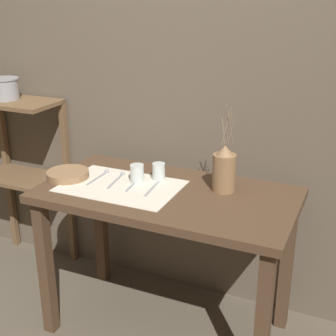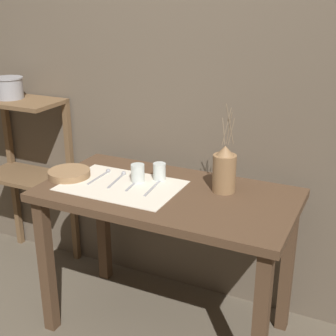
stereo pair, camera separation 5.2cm
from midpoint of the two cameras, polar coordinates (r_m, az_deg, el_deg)
ground_plane at (r=2.65m, az=-0.71°, el=-18.75°), size 12.00×12.00×0.00m
stone_wall_back at (r=2.50m, az=3.38°, el=9.48°), size 7.00×0.06×2.40m
wooden_table at (r=2.28m, az=-0.78°, el=-5.63°), size 1.23×0.65×0.79m
wooden_shelf_unit at (r=3.03m, az=-17.65°, el=1.90°), size 0.53×0.30×1.09m
linen_cloth at (r=2.30m, az=-6.39°, el=-2.19°), size 0.57×0.39×0.00m
pitcher_with_flowers at (r=2.22m, az=6.20°, el=-0.22°), size 0.11×0.11×0.43m
wooden_bowl at (r=2.44m, az=-12.70°, el=-0.78°), size 0.21×0.21×0.04m
glass_tumbler_near at (r=2.33m, az=-4.42°, el=-0.65°), size 0.07×0.07×0.09m
glass_tumbler_far at (r=2.35m, az=-1.77°, el=-0.43°), size 0.06×0.06×0.09m
spoon_inner at (r=2.45m, az=-8.54°, el=-0.76°), size 0.02×0.21×0.02m
spoon_outer at (r=2.40m, az=-6.52°, el=-1.07°), size 0.04×0.21×0.02m
fork_outer at (r=2.31m, az=-4.86°, el=-1.94°), size 0.03×0.20×0.00m
knife_center at (r=2.26m, az=-2.60°, el=-2.49°), size 0.03×0.20×0.00m
metal_pot_large at (r=2.95m, az=-19.82°, el=9.15°), size 0.17×0.17×0.13m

